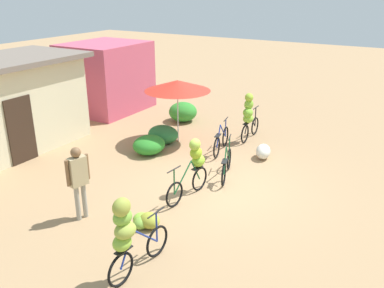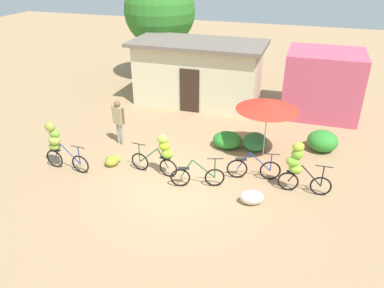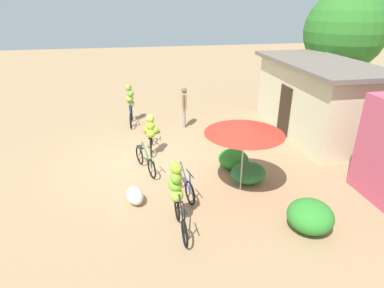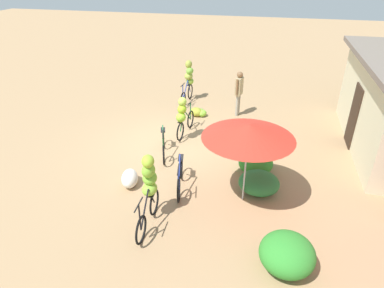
{
  "view_description": "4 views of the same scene",
  "coord_description": "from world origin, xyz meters",
  "px_view_note": "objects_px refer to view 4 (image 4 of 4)",
  "views": [
    {
      "loc": [
        -8.89,
        -4.44,
        5.04
      ],
      "look_at": [
        0.39,
        1.03,
        0.87
      ],
      "focal_mm": 38.65,
      "sensor_mm": 36.0,
      "label": 1
    },
    {
      "loc": [
        3.47,
        -9.41,
        6.65
      ],
      "look_at": [
        0.09,
        1.18,
        0.86
      ],
      "focal_mm": 35.01,
      "sensor_mm": 36.0,
      "label": 2
    },
    {
      "loc": [
        9.96,
        -0.18,
        5.08
      ],
      "look_at": [
        0.59,
        1.6,
        0.8
      ],
      "focal_mm": 29.97,
      "sensor_mm": 36.0,
      "label": 3
    },
    {
      "loc": [
        9.34,
        3.06,
        5.41
      ],
      "look_at": [
        1.09,
        1.09,
        0.76
      ],
      "focal_mm": 31.43,
      "sensor_mm": 36.0,
      "label": 4
    }
  ],
  "objects_px": {
    "bicycle_leftmost": "(189,79)",
    "banana_pile_on_ground": "(199,112)",
    "bicycle_center_loaded": "(163,145)",
    "person_vendor": "(239,89)",
    "bicycle_by_shop": "(180,177)",
    "bicycle_near_pile": "(183,115)",
    "produce_sack": "(130,178)",
    "market_umbrella": "(249,131)",
    "bicycle_rightmost": "(149,185)"
  },
  "relations": [
    {
      "from": "bicycle_near_pile",
      "to": "bicycle_by_shop",
      "type": "bearing_deg",
      "value": 13.14
    },
    {
      "from": "bicycle_near_pile",
      "to": "produce_sack",
      "type": "relative_size",
      "value": 2.43
    },
    {
      "from": "bicycle_near_pile",
      "to": "produce_sack",
      "type": "xyz_separation_m",
      "value": [
        3.09,
        -0.69,
        -0.62
      ]
    },
    {
      "from": "bicycle_by_shop",
      "to": "produce_sack",
      "type": "relative_size",
      "value": 2.44
    },
    {
      "from": "bicycle_leftmost",
      "to": "banana_pile_on_ground",
      "type": "distance_m",
      "value": 1.91
    },
    {
      "from": "market_umbrella",
      "to": "bicycle_by_shop",
      "type": "height_order",
      "value": "market_umbrella"
    },
    {
      "from": "market_umbrella",
      "to": "bicycle_leftmost",
      "type": "xyz_separation_m",
      "value": [
        -6.44,
        -3.03,
        -0.98
      ]
    },
    {
      "from": "banana_pile_on_ground",
      "to": "person_vendor",
      "type": "relative_size",
      "value": 0.44
    },
    {
      "from": "person_vendor",
      "to": "bicycle_near_pile",
      "type": "bearing_deg",
      "value": -34.24
    },
    {
      "from": "bicycle_center_loaded",
      "to": "person_vendor",
      "type": "height_order",
      "value": "person_vendor"
    },
    {
      "from": "person_vendor",
      "to": "market_umbrella",
      "type": "bearing_deg",
      "value": 8.15
    },
    {
      "from": "bicycle_near_pile",
      "to": "bicycle_center_loaded",
      "type": "height_order",
      "value": "bicycle_near_pile"
    },
    {
      "from": "market_umbrella",
      "to": "banana_pile_on_ground",
      "type": "distance_m",
      "value": 5.69
    },
    {
      "from": "banana_pile_on_ground",
      "to": "bicycle_by_shop",
      "type": "bearing_deg",
      "value": 6.56
    },
    {
      "from": "bicycle_rightmost",
      "to": "market_umbrella",
      "type": "bearing_deg",
      "value": 121.43
    },
    {
      "from": "market_umbrella",
      "to": "banana_pile_on_ground",
      "type": "height_order",
      "value": "market_umbrella"
    },
    {
      "from": "bicycle_by_shop",
      "to": "banana_pile_on_ground",
      "type": "relative_size",
      "value": 2.23
    },
    {
      "from": "bicycle_by_shop",
      "to": "banana_pile_on_ground",
      "type": "height_order",
      "value": "bicycle_by_shop"
    },
    {
      "from": "bicycle_near_pile",
      "to": "market_umbrella",
      "type": "bearing_deg",
      "value": 38.34
    },
    {
      "from": "market_umbrella",
      "to": "bicycle_center_loaded",
      "type": "bearing_deg",
      "value": -122.36
    },
    {
      "from": "bicycle_by_shop",
      "to": "market_umbrella",
      "type": "bearing_deg",
      "value": 87.08
    },
    {
      "from": "bicycle_leftmost",
      "to": "bicycle_near_pile",
      "type": "relative_size",
      "value": 1.02
    },
    {
      "from": "market_umbrella",
      "to": "bicycle_leftmost",
      "type": "relative_size",
      "value": 1.27
    },
    {
      "from": "bicycle_center_loaded",
      "to": "bicycle_by_shop",
      "type": "xyz_separation_m",
      "value": [
        1.6,
        0.97,
        0.02
      ]
    },
    {
      "from": "bicycle_leftmost",
      "to": "bicycle_rightmost",
      "type": "xyz_separation_m",
      "value": [
        7.69,
        0.99,
        -0.02
      ]
    },
    {
      "from": "bicycle_near_pile",
      "to": "bicycle_center_loaded",
      "type": "xyz_separation_m",
      "value": [
        1.31,
        -0.29,
        -0.49
      ]
    },
    {
      "from": "bicycle_by_shop",
      "to": "banana_pile_on_ground",
      "type": "distance_m",
      "value": 4.86
    },
    {
      "from": "bicycle_leftmost",
      "to": "bicycle_center_loaded",
      "type": "xyz_separation_m",
      "value": [
        4.76,
        0.37,
        -0.62
      ]
    },
    {
      "from": "bicycle_leftmost",
      "to": "bicycle_near_pile",
      "type": "height_order",
      "value": "bicycle_leftmost"
    },
    {
      "from": "produce_sack",
      "to": "bicycle_center_loaded",
      "type": "bearing_deg",
      "value": 167.49
    },
    {
      "from": "market_umbrella",
      "to": "person_vendor",
      "type": "distance_m",
      "value": 5.47
    },
    {
      "from": "bicycle_near_pile",
      "to": "bicycle_rightmost",
      "type": "distance_m",
      "value": 4.26
    },
    {
      "from": "banana_pile_on_ground",
      "to": "person_vendor",
      "type": "height_order",
      "value": "person_vendor"
    },
    {
      "from": "bicycle_rightmost",
      "to": "bicycle_by_shop",
      "type": "bearing_deg",
      "value": 165.18
    },
    {
      "from": "bicycle_by_shop",
      "to": "bicycle_rightmost",
      "type": "relative_size",
      "value": 1.0
    },
    {
      "from": "market_umbrella",
      "to": "bicycle_leftmost",
      "type": "height_order",
      "value": "market_umbrella"
    },
    {
      "from": "bicycle_near_pile",
      "to": "produce_sack",
      "type": "bearing_deg",
      "value": -12.51
    },
    {
      "from": "bicycle_by_shop",
      "to": "person_vendor",
      "type": "distance_m",
      "value": 5.39
    },
    {
      "from": "bicycle_center_loaded",
      "to": "person_vendor",
      "type": "bearing_deg",
      "value": 152.68
    },
    {
      "from": "bicycle_rightmost",
      "to": "banana_pile_on_ground",
      "type": "height_order",
      "value": "bicycle_rightmost"
    },
    {
      "from": "banana_pile_on_ground",
      "to": "produce_sack",
      "type": "xyz_separation_m",
      "value": [
        5.0,
        -0.81,
        0.07
      ]
    },
    {
      "from": "banana_pile_on_ground",
      "to": "bicycle_center_loaded",
      "type": "bearing_deg",
      "value": -7.35
    },
    {
      "from": "produce_sack",
      "to": "person_vendor",
      "type": "distance_m",
      "value": 5.97
    },
    {
      "from": "bicycle_leftmost",
      "to": "banana_pile_on_ground",
      "type": "height_order",
      "value": "bicycle_leftmost"
    },
    {
      "from": "bicycle_by_shop",
      "to": "produce_sack",
      "type": "xyz_separation_m",
      "value": [
        0.18,
        -1.37,
        -0.15
      ]
    },
    {
      "from": "bicycle_center_loaded",
      "to": "banana_pile_on_ground",
      "type": "xyz_separation_m",
      "value": [
        -3.22,
        0.42,
        -0.2
      ]
    },
    {
      "from": "bicycle_near_pile",
      "to": "person_vendor",
      "type": "bearing_deg",
      "value": 145.76
    },
    {
      "from": "bicycle_near_pile",
      "to": "bicycle_rightmost",
      "type": "relative_size",
      "value": 1.0
    },
    {
      "from": "bicycle_by_shop",
      "to": "banana_pile_on_ground",
      "type": "bearing_deg",
      "value": -173.44
    },
    {
      "from": "market_umbrella",
      "to": "produce_sack",
      "type": "xyz_separation_m",
      "value": [
        0.1,
        -3.05,
        -1.74
      ]
    }
  ]
}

